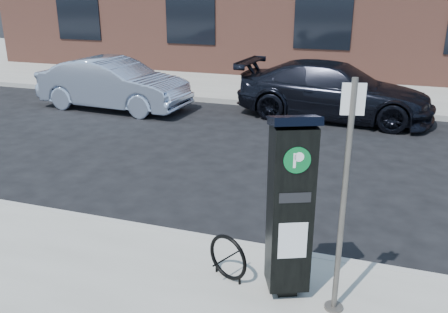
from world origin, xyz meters
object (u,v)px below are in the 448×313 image
at_px(sign_pole, 343,204).
at_px(bike_rack, 228,258).
at_px(car_silver, 114,84).
at_px(car_dark, 334,91).
at_px(parking_kiosk, 290,206).

height_order(sign_pole, bike_rack, sign_pole).
distance_m(bike_rack, car_silver, 9.31).
distance_m(sign_pole, car_dark, 8.49).
relative_size(parking_kiosk, bike_rack, 3.70).
relative_size(sign_pole, bike_rack, 4.40).
xyz_separation_m(parking_kiosk, car_dark, (-0.43, 8.29, -0.47)).
height_order(parking_kiosk, bike_rack, parking_kiosk).
xyz_separation_m(sign_pole, bike_rack, (-1.24, 0.17, -0.95)).
bearing_deg(sign_pole, car_silver, 120.42).
height_order(parking_kiosk, car_silver, parking_kiosk).
bearing_deg(car_dark, sign_pole, -168.70).
relative_size(sign_pole, car_dark, 0.48).
bearing_deg(parking_kiosk, car_dark, 69.39).
bearing_deg(bike_rack, sign_pole, 16.68).
distance_m(parking_kiosk, car_silver, 9.81).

